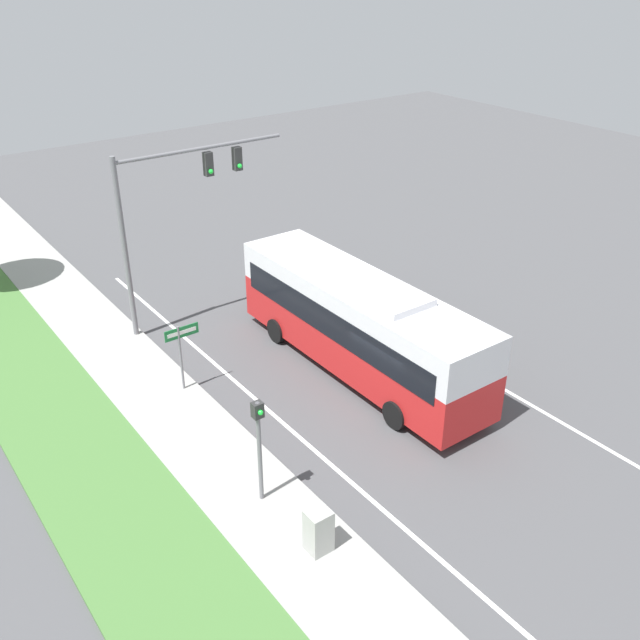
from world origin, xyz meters
The scene contains 10 objects.
ground_plane centered at (0.00, 0.00, 0.00)m, with size 80.00×80.00×0.00m, color #4C4C4F.
sidewalk centered at (-6.20, 0.00, 0.06)m, with size 2.80×80.00×0.12m.
grass_verge centered at (-9.40, 0.00, 0.05)m, with size 3.60×80.00×0.10m.
lane_divider_near centered at (-3.60, 0.00, 0.00)m, with size 0.14×30.00×0.01m.
lane_divider_far centered at (3.60, 0.00, 0.00)m, with size 0.14×30.00×0.01m.
bus centered at (0.38, 2.41, 1.98)m, with size 2.77×10.96×3.62m.
signal_gantry centered at (-3.02, 9.37, 5.06)m, with size 6.93×0.41×7.08m.
pedestrian_signal centered at (-6.05, -1.37, 2.21)m, with size 0.28×0.34×3.27m.
street_sign centered at (-5.24, 4.81, 1.74)m, with size 1.21×0.08×2.50m.
utility_cabinet centered at (-5.90, -3.79, 0.73)m, with size 0.60×0.54×1.22m.
Camera 1 is at (-13.60, -14.34, 13.60)m, focal length 40.00 mm.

